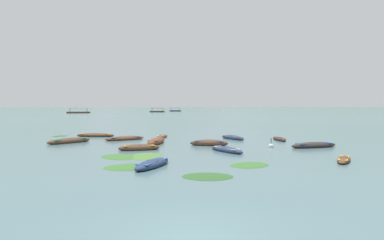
% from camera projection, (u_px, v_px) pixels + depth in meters
% --- Properties ---
extents(ground_plane, '(6000.00, 6000.00, 0.00)m').
position_uv_depth(ground_plane, '(172.00, 107.00, 1504.12)').
color(ground_plane, slate).
extents(mountain_1, '(1423.29, 1423.29, 496.30)m').
position_uv_depth(mountain_1, '(18.00, 69.00, 2098.16)').
color(mountain_1, slate).
rests_on(mountain_1, ground).
extents(mountain_2, '(1118.95, 1118.95, 265.67)m').
position_uv_depth(mountain_2, '(169.00, 86.00, 2093.20)').
color(mountain_2, '#56665B').
rests_on(mountain_2, ground).
extents(mountain_3, '(2143.84, 2143.84, 505.86)m').
position_uv_depth(mountain_3, '(345.00, 70.00, 2157.82)').
color(mountain_3, '#56665B').
rests_on(mountain_3, ground).
extents(rowboat_0, '(0.86, 3.15, 0.41)m').
position_uv_depth(rowboat_0, '(279.00, 139.00, 32.98)').
color(rowboat_0, '#2D2826').
rests_on(rowboat_0, ground).
extents(rowboat_1, '(3.63, 1.80, 0.67)m').
position_uv_depth(rowboat_1, '(209.00, 143.00, 28.66)').
color(rowboat_1, '#4C3323').
rests_on(rowboat_1, ground).
extents(rowboat_2, '(2.64, 3.68, 0.50)m').
position_uv_depth(rowboat_2, '(227.00, 150.00, 24.71)').
color(rowboat_2, navy).
rests_on(rowboat_2, ground).
extents(rowboat_3, '(4.60, 2.11, 0.59)m').
position_uv_depth(rowboat_3, '(314.00, 145.00, 27.29)').
color(rowboat_3, '#2D2826').
rests_on(rowboat_3, ground).
extents(rowboat_4, '(3.97, 3.93, 0.62)m').
position_uv_depth(rowboat_4, '(69.00, 141.00, 30.61)').
color(rowboat_4, '#4C3323').
rests_on(rowboat_4, ground).
extents(rowboat_5, '(3.55, 1.80, 0.60)m').
position_uv_depth(rowboat_5, '(139.00, 148.00, 25.70)').
color(rowboat_5, '#4C3323').
rests_on(rowboat_5, ground).
extents(rowboat_6, '(2.48, 3.69, 0.54)m').
position_uv_depth(rowboat_6, '(233.00, 138.00, 34.13)').
color(rowboat_6, navy).
rests_on(rowboat_6, ground).
extents(rowboat_7, '(4.28, 2.96, 0.53)m').
position_uv_depth(rowboat_7, '(125.00, 138.00, 33.25)').
color(rowboat_7, brown).
rests_on(rowboat_7, ground).
extents(rowboat_8, '(2.08, 4.18, 0.69)m').
position_uv_depth(rowboat_8, '(156.00, 141.00, 30.00)').
color(rowboat_8, brown).
rests_on(rowboat_8, ground).
extents(rowboat_9, '(1.54, 3.28, 0.42)m').
position_uv_depth(rowboat_9, '(162.00, 136.00, 35.87)').
color(rowboat_9, brown).
rests_on(rowboat_9, ground).
extents(rowboat_10, '(2.37, 3.00, 0.35)m').
position_uv_depth(rowboat_10, '(344.00, 160.00, 20.47)').
color(rowboat_10, '#4C3323').
rests_on(rowboat_10, ground).
extents(rowboat_11, '(2.51, 3.72, 0.53)m').
position_uv_depth(rowboat_11, '(152.00, 164.00, 18.62)').
color(rowboat_11, navy).
rests_on(rowboat_11, ground).
extents(rowboat_12, '(4.64, 1.72, 0.51)m').
position_uv_depth(rowboat_12, '(95.00, 135.00, 36.97)').
color(rowboat_12, '#4C3323').
rests_on(rowboat_12, ground).
extents(ferry_0, '(8.52, 4.66, 2.54)m').
position_uv_depth(ferry_0, '(157.00, 111.00, 178.96)').
color(ferry_0, '#4C3323').
rests_on(ferry_0, ground).
extents(ferry_1, '(11.09, 4.62, 2.54)m').
position_uv_depth(ferry_1, '(79.00, 112.00, 155.30)').
color(ferry_1, '#4C3323').
rests_on(ferry_1, ground).
extents(ferry_2, '(7.45, 3.68, 2.54)m').
position_uv_depth(ferry_2, '(175.00, 111.00, 204.02)').
color(ferry_2, navy).
rests_on(ferry_2, ground).
extents(mooring_buoy, '(0.45, 0.45, 0.94)m').
position_uv_depth(mooring_buoy, '(271.00, 146.00, 27.40)').
color(mooring_buoy, silver).
rests_on(mooring_buoy, ground).
extents(weed_patch_0, '(2.21, 2.40, 0.14)m').
position_uv_depth(weed_patch_0, '(60.00, 136.00, 37.33)').
color(weed_patch_0, '#2D5628').
rests_on(weed_patch_0, ground).
extents(weed_patch_1, '(3.50, 2.81, 0.14)m').
position_uv_depth(weed_patch_1, '(130.00, 167.00, 18.52)').
color(weed_patch_1, '#38662D').
rests_on(weed_patch_1, ground).
extents(weed_patch_2, '(2.77, 2.09, 0.14)m').
position_uv_depth(weed_patch_2, '(208.00, 177.00, 16.01)').
color(weed_patch_2, '#2D5628').
rests_on(weed_patch_2, ground).
extents(weed_patch_3, '(2.60, 3.59, 0.14)m').
position_uv_depth(weed_patch_3, '(146.00, 156.00, 22.44)').
color(weed_patch_3, '#477033').
rests_on(weed_patch_3, ground).
extents(weed_patch_4, '(3.19, 2.94, 0.14)m').
position_uv_depth(weed_patch_4, '(250.00, 165.00, 19.11)').
color(weed_patch_4, '#38662D').
rests_on(weed_patch_4, ground).
extents(weed_patch_5, '(3.79, 3.76, 0.14)m').
position_uv_depth(weed_patch_5, '(120.00, 157.00, 22.15)').
color(weed_patch_5, '#38662D').
rests_on(weed_patch_5, ground).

